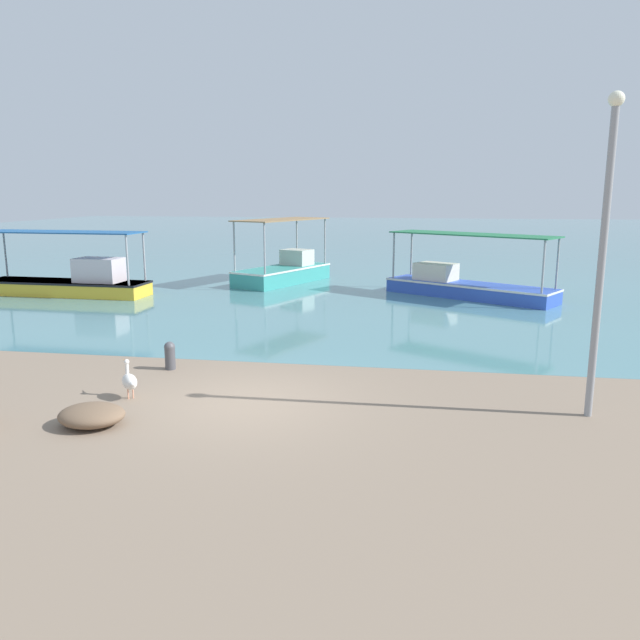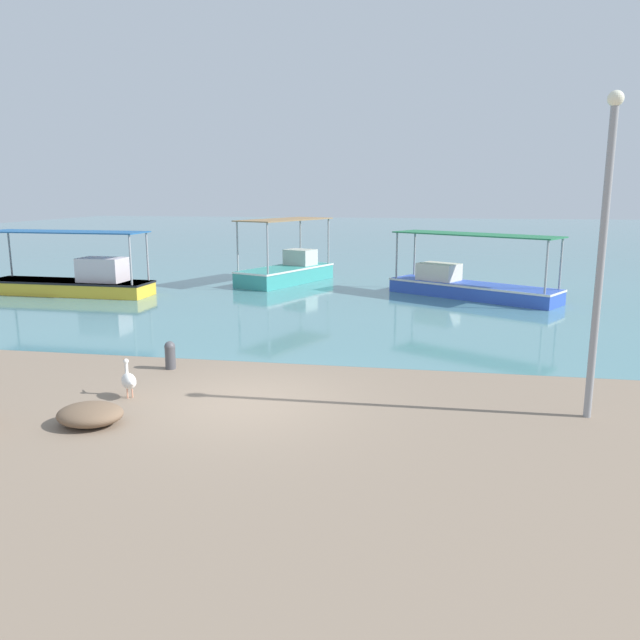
{
  "view_description": "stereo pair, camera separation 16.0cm",
  "coord_description": "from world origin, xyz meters",
  "px_view_note": "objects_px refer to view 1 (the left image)",
  "views": [
    {
      "loc": [
        3.44,
        -11.67,
        4.2
      ],
      "look_at": [
        1.01,
        3.06,
        1.13
      ],
      "focal_mm": 35.0,
      "sensor_mm": 36.0,
      "label": 1
    },
    {
      "loc": [
        3.6,
        -11.64,
        4.2
      ],
      "look_at": [
        1.01,
        3.06,
        1.13
      ],
      "focal_mm": 35.0,
      "sensor_mm": 36.0,
      "label": 2
    }
  ],
  "objects_px": {
    "fishing_boat_outer": "(284,270)",
    "fishing_boat_near_right": "(72,281)",
    "net_pile": "(92,415)",
    "lamp_post": "(603,242)",
    "mooring_bollard": "(170,355)",
    "pelican": "(129,381)",
    "fishing_boat_center": "(465,284)"
  },
  "relations": [
    {
      "from": "mooring_bollard",
      "to": "net_pile",
      "type": "xyz_separation_m",
      "value": [
        0.04,
        -3.75,
        -0.17
      ]
    },
    {
      "from": "pelican",
      "to": "mooring_bollard",
      "type": "xyz_separation_m",
      "value": [
        -0.03,
        2.19,
        -0.01
      ]
    },
    {
      "from": "fishing_boat_center",
      "to": "pelican",
      "type": "height_order",
      "value": "fishing_boat_center"
    },
    {
      "from": "fishing_boat_outer",
      "to": "fishing_boat_center",
      "type": "xyz_separation_m",
      "value": [
        8.16,
        -2.83,
        -0.07
      ]
    },
    {
      "from": "fishing_boat_outer",
      "to": "net_pile",
      "type": "distance_m",
      "value": 18.58
    },
    {
      "from": "fishing_boat_near_right",
      "to": "fishing_boat_outer",
      "type": "bearing_deg",
      "value": 32.67
    },
    {
      "from": "pelican",
      "to": "lamp_post",
      "type": "relative_size",
      "value": 0.14
    },
    {
      "from": "pelican",
      "to": "fishing_boat_near_right",
      "type": "bearing_deg",
      "value": 124.98
    },
    {
      "from": "fishing_boat_outer",
      "to": "lamp_post",
      "type": "height_order",
      "value": "lamp_post"
    },
    {
      "from": "pelican",
      "to": "fishing_boat_outer",
      "type": "bearing_deg",
      "value": 91.8
    },
    {
      "from": "fishing_boat_outer",
      "to": "fishing_boat_near_right",
      "type": "bearing_deg",
      "value": -147.33
    },
    {
      "from": "fishing_boat_center",
      "to": "lamp_post",
      "type": "relative_size",
      "value": 1.16
    },
    {
      "from": "fishing_boat_near_right",
      "to": "fishing_boat_center",
      "type": "distance_m",
      "value": 16.15
    },
    {
      "from": "net_pile",
      "to": "lamp_post",
      "type": "bearing_deg",
      "value": 12.49
    },
    {
      "from": "fishing_boat_outer",
      "to": "net_pile",
      "type": "relative_size",
      "value": 4.68
    },
    {
      "from": "fishing_boat_near_right",
      "to": "pelican",
      "type": "xyz_separation_m",
      "value": [
        8.38,
        -11.98,
        -0.24
      ]
    },
    {
      "from": "fishing_boat_outer",
      "to": "pelican",
      "type": "bearing_deg",
      "value": -88.2
    },
    {
      "from": "pelican",
      "to": "net_pile",
      "type": "height_order",
      "value": "pelican"
    },
    {
      "from": "lamp_post",
      "to": "fishing_boat_center",
      "type": "bearing_deg",
      "value": 96.22
    },
    {
      "from": "net_pile",
      "to": "pelican",
      "type": "bearing_deg",
      "value": 90.53
    },
    {
      "from": "fishing_boat_near_right",
      "to": "net_pile",
      "type": "distance_m",
      "value": 15.94
    },
    {
      "from": "fishing_boat_near_right",
      "to": "mooring_bollard",
      "type": "height_order",
      "value": "fishing_boat_near_right"
    },
    {
      "from": "fishing_boat_center",
      "to": "lamp_post",
      "type": "bearing_deg",
      "value": -83.78
    },
    {
      "from": "lamp_post",
      "to": "mooring_bollard",
      "type": "xyz_separation_m",
      "value": [
        -9.15,
        1.73,
        -2.95
      ]
    },
    {
      "from": "fishing_boat_near_right",
      "to": "fishing_boat_outer",
      "type": "xyz_separation_m",
      "value": [
        7.85,
        5.03,
        0.01
      ]
    },
    {
      "from": "fishing_boat_center",
      "to": "lamp_post",
      "type": "distance_m",
      "value": 14.08
    },
    {
      "from": "fishing_boat_outer",
      "to": "mooring_bollard",
      "type": "xyz_separation_m",
      "value": [
        0.51,
        -14.82,
        -0.26
      ]
    },
    {
      "from": "fishing_boat_outer",
      "to": "fishing_boat_center",
      "type": "height_order",
      "value": "fishing_boat_outer"
    },
    {
      "from": "fishing_boat_near_right",
      "to": "mooring_bollard",
      "type": "distance_m",
      "value": 12.87
    },
    {
      "from": "lamp_post",
      "to": "mooring_bollard",
      "type": "distance_m",
      "value": 9.77
    },
    {
      "from": "fishing_boat_near_right",
      "to": "lamp_post",
      "type": "bearing_deg",
      "value": -33.37
    },
    {
      "from": "fishing_boat_outer",
      "to": "fishing_boat_center",
      "type": "relative_size",
      "value": 0.83
    }
  ]
}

